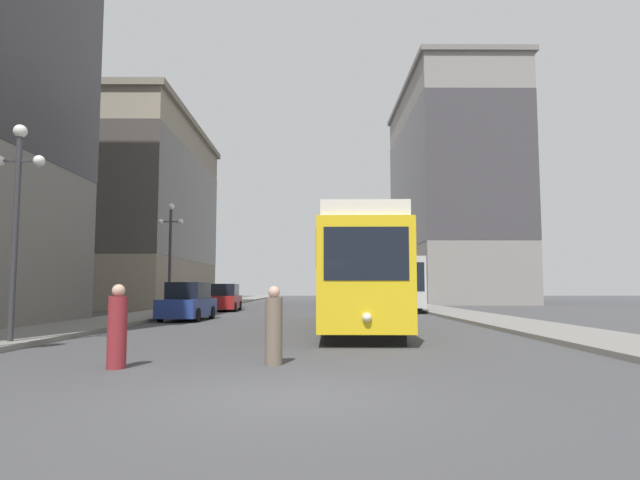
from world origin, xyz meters
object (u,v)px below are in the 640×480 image
(lamp_post_left_near, at_px, (17,198))
(lamp_post_left_far, at_px, (170,242))
(transit_bus, at_px, (392,282))
(parked_car_left_mid, at_px, (225,298))
(pedestrian_crossing_far, at_px, (274,328))
(pedestrian_crossing_near, at_px, (117,329))
(streetcar, at_px, (354,274))
(parked_car_left_near, at_px, (188,303))

(lamp_post_left_near, relative_size, lamp_post_left_far, 0.96)
(lamp_post_left_near, height_order, lamp_post_left_far, lamp_post_left_far)
(transit_bus, relative_size, lamp_post_left_far, 1.88)
(lamp_post_left_far, bearing_deg, lamp_post_left_near, -90.00)
(transit_bus, bearing_deg, lamp_post_left_near, -119.89)
(parked_car_left_mid, relative_size, lamp_post_left_near, 0.79)
(parked_car_left_mid, relative_size, lamp_post_left_far, 0.76)
(pedestrian_crossing_far, xyz_separation_m, lamp_post_left_near, (-7.23, 3.38, 3.23))
(lamp_post_left_near, bearing_deg, parked_car_left_mid, 85.14)
(parked_car_left_mid, bearing_deg, pedestrian_crossing_near, -86.24)
(pedestrian_crossing_far, bearing_deg, lamp_post_left_far, -120.94)
(pedestrian_crossing_near, height_order, pedestrian_crossing_far, pedestrian_crossing_near)
(parked_car_left_mid, height_order, pedestrian_crossing_far, parked_car_left_mid)
(parked_car_left_mid, xyz_separation_m, lamp_post_left_near, (-1.90, -22.36, 3.12))
(transit_bus, distance_m, pedestrian_crossing_near, 28.56)
(transit_bus, height_order, pedestrian_crossing_near, transit_bus)
(streetcar, bearing_deg, parked_car_left_mid, 117.92)
(streetcar, height_order, lamp_post_left_near, lamp_post_left_near)
(transit_bus, distance_m, pedestrian_crossing_far, 27.26)
(lamp_post_left_near, distance_m, lamp_post_left_far, 15.40)
(streetcar, height_order, parked_car_left_near, streetcar)
(lamp_post_left_far, bearing_deg, pedestrian_crossing_far, -68.94)
(streetcar, distance_m, lamp_post_left_far, 12.99)
(parked_car_left_near, distance_m, lamp_post_left_far, 5.24)
(parked_car_left_near, xyz_separation_m, parked_car_left_mid, (-0.00, 10.59, 0.00))
(transit_bus, bearing_deg, pedestrian_crossing_near, -108.55)
(transit_bus, distance_m, lamp_post_left_near, 26.79)
(streetcar, xyz_separation_m, lamp_post_left_far, (-9.59, 8.54, 2.00))
(lamp_post_left_near, bearing_deg, streetcar, 35.60)
(pedestrian_crossing_far, distance_m, lamp_post_left_near, 8.61)
(streetcar, xyz_separation_m, parked_car_left_near, (-7.69, 4.90, -1.26))
(streetcar, relative_size, parked_car_left_mid, 3.25)
(pedestrian_crossing_near, xyz_separation_m, pedestrian_crossing_far, (3.00, 0.51, -0.02))
(pedestrian_crossing_near, distance_m, lamp_post_left_near, 6.59)
(parked_car_left_mid, bearing_deg, transit_bus, 2.69)
(streetcar, relative_size, lamp_post_left_far, 2.47)
(parked_car_left_near, distance_m, pedestrian_crossing_near, 15.83)
(transit_bus, height_order, lamp_post_left_far, lamp_post_left_far)
(transit_bus, xyz_separation_m, pedestrian_crossing_far, (-6.08, -26.54, -1.21))
(parked_car_left_near, relative_size, lamp_post_left_near, 0.75)
(streetcar, relative_size, lamp_post_left_near, 2.57)
(pedestrian_crossing_near, xyz_separation_m, lamp_post_left_near, (-4.24, 3.89, 3.21))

